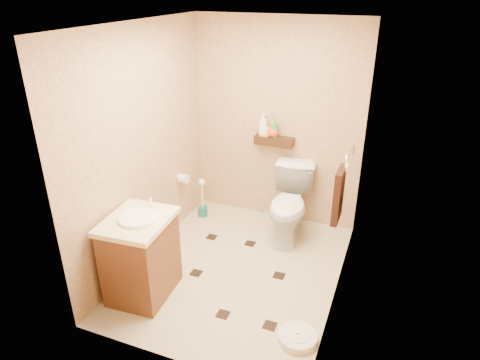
% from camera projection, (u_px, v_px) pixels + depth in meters
% --- Properties ---
extents(ground, '(2.50, 2.50, 0.00)m').
position_uv_depth(ground, '(237.00, 270.00, 4.42)').
color(ground, '#C3B28E').
rests_on(ground, ground).
extents(wall_back, '(2.00, 0.04, 2.40)m').
position_uv_depth(wall_back, '(277.00, 124.00, 4.96)').
color(wall_back, tan).
rests_on(wall_back, ground).
extents(wall_front, '(2.00, 0.04, 2.40)m').
position_uv_depth(wall_front, '(167.00, 230.00, 2.85)').
color(wall_front, tan).
rests_on(wall_front, ground).
extents(wall_left, '(0.04, 2.50, 2.40)m').
position_uv_depth(wall_left, '(143.00, 149.00, 4.24)').
color(wall_left, tan).
rests_on(wall_left, ground).
extents(wall_right, '(0.04, 2.50, 2.40)m').
position_uv_depth(wall_right, '(348.00, 180.00, 3.58)').
color(wall_right, tan).
rests_on(wall_right, ground).
extents(ceiling, '(2.00, 2.50, 0.02)m').
position_uv_depth(ceiling, '(236.00, 24.00, 3.40)').
color(ceiling, white).
rests_on(ceiling, wall_back).
extents(wall_shelf, '(0.46, 0.14, 0.10)m').
position_uv_depth(wall_shelf, '(274.00, 141.00, 4.97)').
color(wall_shelf, '#3B2210').
rests_on(wall_shelf, wall_back).
extents(floor_accents, '(1.17, 1.26, 0.01)m').
position_uv_depth(floor_accents, '(237.00, 275.00, 4.34)').
color(floor_accents, black).
rests_on(floor_accents, ground).
extents(toilet, '(0.55, 0.85, 0.82)m').
position_uv_depth(toilet, '(290.00, 205.00, 4.84)').
color(toilet, white).
rests_on(toilet, ground).
extents(vanity, '(0.58, 0.69, 0.93)m').
position_uv_depth(vanity, '(141.00, 256.00, 3.94)').
color(vanity, brown).
rests_on(vanity, ground).
extents(bathroom_scale, '(0.39, 0.39, 0.07)m').
position_uv_depth(bathroom_scale, '(298.00, 337.00, 3.54)').
color(bathroom_scale, white).
rests_on(bathroom_scale, ground).
extents(toilet_brush, '(0.12, 0.12, 0.51)m').
position_uv_depth(toilet_brush, '(203.00, 203.00, 5.36)').
color(toilet_brush, '#196461').
rests_on(toilet_brush, ground).
extents(towel_ring, '(0.12, 0.30, 0.76)m').
position_uv_depth(towel_ring, '(339.00, 193.00, 3.92)').
color(towel_ring, silver).
rests_on(towel_ring, wall_right).
extents(toilet_paper, '(0.12, 0.11, 0.12)m').
position_uv_depth(toilet_paper, '(183.00, 179.00, 5.02)').
color(toilet_paper, white).
rests_on(toilet_paper, wall_left).
extents(bottle_a, '(0.13, 0.13, 0.27)m').
position_uv_depth(bottle_a, '(263.00, 124.00, 4.94)').
color(bottle_a, white).
rests_on(bottle_a, wall_shelf).
extents(bottle_b, '(0.10, 0.10, 0.15)m').
position_uv_depth(bottle_b, '(267.00, 130.00, 4.95)').
color(bottle_b, yellow).
rests_on(bottle_b, wall_shelf).
extents(bottle_c, '(0.17, 0.17, 0.16)m').
position_uv_depth(bottle_c, '(273.00, 130.00, 4.92)').
color(bottle_c, red).
rests_on(bottle_c, wall_shelf).
extents(bottle_d, '(0.12, 0.12, 0.22)m').
position_uv_depth(bottle_d, '(275.00, 128.00, 4.90)').
color(bottle_d, '#2E8C37').
rests_on(bottle_d, wall_shelf).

